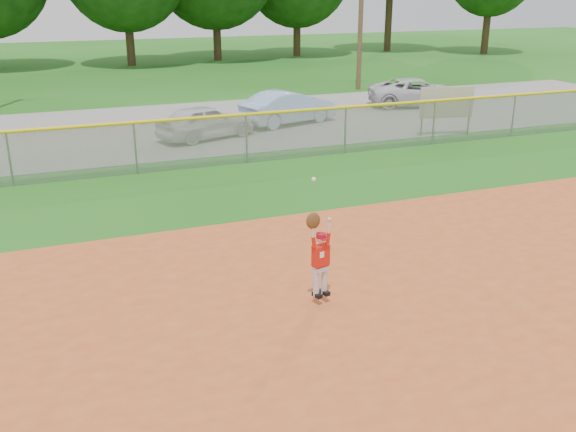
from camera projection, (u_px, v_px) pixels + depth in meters
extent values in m
plane|color=#1D5C15|center=(427.00, 305.00, 10.95)|extent=(120.00, 120.00, 0.00)
cube|color=#B64C20|center=(555.00, 405.00, 8.32)|extent=(24.00, 16.00, 0.04)
cube|color=slate|center=(200.00, 125.00, 24.97)|extent=(44.00, 10.00, 0.03)
imported|color=silver|center=(206.00, 122.00, 22.55)|extent=(3.79, 2.46, 1.20)
imported|color=#8FB1D6|center=(288.00, 107.00, 24.94)|extent=(4.13, 2.45, 1.29)
imported|color=silver|center=(418.00, 92.00, 28.65)|extent=(4.78, 3.18, 1.22)
cylinder|color=gray|center=(422.00, 119.00, 22.87)|extent=(0.07, 0.07, 1.33)
cylinder|color=gray|center=(469.00, 117.00, 23.12)|extent=(0.07, 0.07, 1.33)
cube|color=beige|center=(447.00, 102.00, 22.81)|extent=(1.96, 0.49, 1.11)
cube|color=gray|center=(246.00, 139.00, 19.46)|extent=(40.00, 0.03, 1.50)
cylinder|color=yellow|center=(246.00, 114.00, 19.21)|extent=(40.00, 0.10, 0.10)
cylinder|color=gray|center=(10.00, 159.00, 17.18)|extent=(0.06, 0.06, 1.50)
cylinder|color=gray|center=(135.00, 149.00, 18.32)|extent=(0.06, 0.06, 1.50)
cylinder|color=gray|center=(246.00, 139.00, 19.46)|extent=(0.06, 0.06, 1.50)
cylinder|color=gray|center=(345.00, 130.00, 20.60)|extent=(0.06, 0.06, 1.50)
cylinder|color=gray|center=(434.00, 123.00, 21.74)|extent=(0.06, 0.06, 1.50)
cylinder|color=gray|center=(513.00, 116.00, 22.89)|extent=(0.06, 0.06, 1.50)
cylinder|color=#422D1C|center=(129.00, 30.00, 42.89)|extent=(0.56, 0.56, 4.64)
cylinder|color=#422D1C|center=(217.00, 25.00, 46.09)|extent=(0.56, 0.56, 4.89)
cylinder|color=#422D1C|center=(297.00, 24.00, 48.93)|extent=(0.56, 0.56, 4.78)
cylinder|color=#422D1C|center=(389.00, 13.00, 52.44)|extent=(0.56, 0.56, 5.99)
cylinder|color=#422D1C|center=(487.00, 23.00, 50.55)|extent=(0.56, 0.56, 4.69)
cylinder|color=silver|center=(316.00, 284.00, 10.81)|extent=(0.13, 0.13, 0.47)
cylinder|color=silver|center=(324.00, 281.00, 10.90)|extent=(0.13, 0.13, 0.47)
cube|color=black|center=(317.00, 295.00, 10.85)|extent=(0.14, 0.21, 0.07)
cube|color=black|center=(325.00, 292.00, 10.95)|extent=(0.14, 0.21, 0.07)
cube|color=silver|center=(320.00, 268.00, 10.76)|extent=(0.27, 0.19, 0.09)
cube|color=maroon|center=(321.00, 265.00, 10.74)|extent=(0.28, 0.20, 0.04)
cube|color=red|center=(321.00, 255.00, 10.68)|extent=(0.31, 0.22, 0.36)
cube|color=white|center=(322.00, 255.00, 10.59)|extent=(0.08, 0.03, 0.10)
sphere|color=beige|center=(321.00, 238.00, 10.58)|extent=(0.19, 0.19, 0.16)
cylinder|color=#A2091B|center=(321.00, 236.00, 10.56)|extent=(0.20, 0.20, 0.08)
cube|color=#A2091B|center=(324.00, 239.00, 10.51)|extent=(0.14, 0.12, 0.02)
cylinder|color=red|center=(314.00, 242.00, 10.51)|extent=(0.10, 0.09, 0.20)
cylinder|color=beige|center=(313.00, 231.00, 10.43)|extent=(0.08, 0.07, 0.21)
ellipsoid|color=#4C2D14|center=(313.00, 221.00, 10.37)|extent=(0.26, 0.17, 0.28)
sphere|color=white|center=(314.00, 179.00, 10.13)|extent=(0.09, 0.09, 0.07)
cylinder|color=red|center=(328.00, 238.00, 10.67)|extent=(0.10, 0.09, 0.20)
cylinder|color=beige|center=(329.00, 227.00, 10.62)|extent=(0.08, 0.07, 0.21)
sphere|color=beige|center=(329.00, 219.00, 10.57)|extent=(0.09, 0.09, 0.08)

